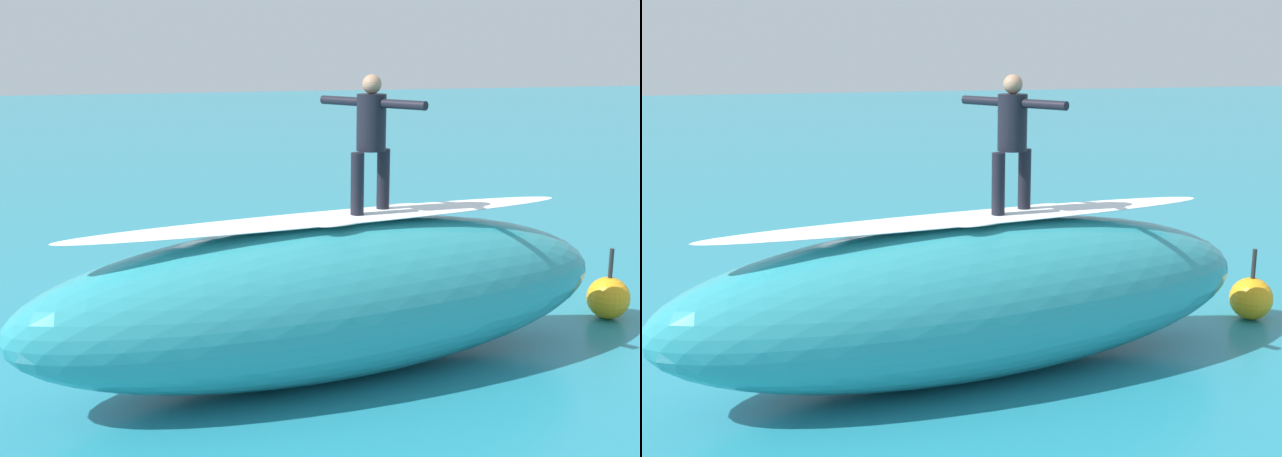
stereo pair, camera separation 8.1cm
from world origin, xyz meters
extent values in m
plane|color=teal|center=(0.00, 0.00, 0.00)|extent=(120.00, 120.00, 0.00)
ellipsoid|color=teal|center=(-0.63, 2.29, 1.00)|extent=(8.16, 3.35, 2.00)
ellipsoid|color=white|center=(-0.63, 2.29, 2.04)|extent=(6.77, 1.74, 0.08)
ellipsoid|color=silver|center=(-1.13, 2.22, 2.04)|extent=(1.90, 1.44, 0.08)
cylinder|color=black|center=(-0.91, 2.35, 2.46)|extent=(0.16, 0.16, 0.77)
cylinder|color=black|center=(-1.35, 2.09, 2.46)|extent=(0.16, 0.16, 0.77)
cylinder|color=black|center=(-1.13, 2.22, 3.19)|extent=(0.50, 0.50, 0.69)
sphere|color=tan|center=(-1.13, 2.22, 3.66)|extent=(0.24, 0.24, 0.24)
cylinder|color=black|center=(-1.39, 2.64, 3.43)|extent=(0.42, 0.59, 0.11)
cylinder|color=black|center=(-0.87, 1.80, 3.43)|extent=(0.42, 0.59, 0.11)
ellipsoid|color=#EAE5C6|center=(-0.80, -1.24, 0.03)|extent=(2.35, 1.00, 0.06)
cylinder|color=black|center=(-0.80, -1.24, 0.21)|extent=(0.88, 0.47, 0.30)
sphere|color=#936B4C|center=(-1.30, -1.35, 0.27)|extent=(0.21, 0.21, 0.21)
cylinder|color=black|center=(-0.07, -0.98, 0.13)|extent=(0.71, 0.28, 0.13)
cylinder|color=black|center=(-0.03, -1.15, 0.13)|extent=(0.71, 0.28, 0.13)
sphere|color=orange|center=(-5.32, 1.40, 0.32)|extent=(0.65, 0.65, 0.65)
cylinder|color=#262626|center=(-5.32, 1.40, 0.88)|extent=(0.06, 0.06, 0.45)
ellipsoid|color=white|center=(-0.05, 2.03, 0.06)|extent=(1.34, 1.39, 0.13)
ellipsoid|color=white|center=(-1.09, -0.33, 0.09)|extent=(0.94, 0.90, 0.18)
camera|label=1|loc=(2.18, 11.63, 4.13)|focal=45.43mm
camera|label=2|loc=(2.10, 11.65, 4.13)|focal=45.43mm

